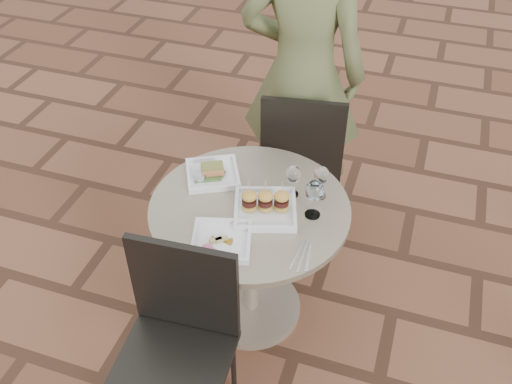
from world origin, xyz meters
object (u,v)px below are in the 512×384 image
(plate_sliders, at_px, (265,205))
(plate_tuna, at_px, (221,240))
(chair_near, at_px, (178,332))
(diner, at_px, (303,75))
(plate_salmon, at_px, (212,173))
(cafe_table, at_px, (250,245))
(chair_far, at_px, (303,150))

(plate_sliders, bearing_deg, plate_tuna, -115.30)
(plate_sliders, bearing_deg, chair_near, -106.17)
(diner, relative_size, plate_salmon, 5.76)
(cafe_table, distance_m, diner, 0.97)
(chair_far, bearing_deg, plate_salmon, 53.89)
(chair_far, relative_size, plate_sliders, 2.75)
(cafe_table, xyz_separation_m, plate_tuna, (-0.04, -0.25, 0.26))
(chair_near, xyz_separation_m, diner, (0.09, 1.46, 0.38))
(plate_tuna, bearing_deg, diner, 88.07)
(cafe_table, relative_size, plate_sliders, 2.66)
(chair_far, bearing_deg, diner, -75.58)
(diner, relative_size, plate_sliders, 5.49)
(plate_salmon, height_order, plate_tuna, plate_salmon)
(cafe_table, bearing_deg, chair_far, 85.00)
(chair_near, xyz_separation_m, plate_sliders, (0.17, 0.59, 0.22))
(chair_near, distance_m, plate_tuna, 0.40)
(plate_salmon, bearing_deg, plate_tuna, -63.46)
(chair_far, height_order, plate_tuna, chair_far)
(chair_far, height_order, diner, diner)
(chair_far, relative_size, chair_near, 1.00)
(chair_far, bearing_deg, plate_sliders, 82.23)
(plate_sliders, distance_m, plate_tuna, 0.27)
(plate_salmon, bearing_deg, diner, 71.89)
(cafe_table, relative_size, plate_tuna, 3.01)
(cafe_table, bearing_deg, plate_salmon, 148.71)
(cafe_table, relative_size, plate_salmon, 2.79)
(plate_salmon, distance_m, plate_tuna, 0.44)
(cafe_table, xyz_separation_m, chair_far, (0.06, 0.72, 0.07))
(cafe_table, bearing_deg, plate_sliders, -10.07)
(plate_sliders, bearing_deg, chair_far, 91.13)
(plate_salmon, bearing_deg, chair_far, 62.79)
(cafe_table, height_order, plate_salmon, plate_salmon)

